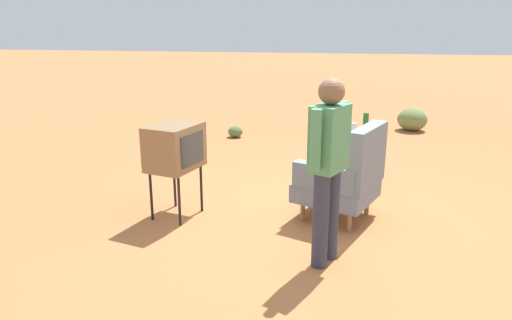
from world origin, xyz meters
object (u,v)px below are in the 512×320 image
at_px(flower_vase, 338,126).
at_px(tv_on_stand, 175,147).
at_px(armchair, 346,176).
at_px(bottle_wine_green, 365,125).
at_px(person_standing, 328,161).
at_px(bottle_short_clear, 353,131).
at_px(soda_can_blue, 346,133).
at_px(side_table, 351,147).
at_px(soda_can_red, 363,136).

bearing_deg(flower_vase, tv_on_stand, -50.11).
height_order(tv_on_stand, flower_vase, tv_on_stand).
distance_m(armchair, bottle_wine_green, 1.26).
bearing_deg(person_standing, bottle_wine_green, 170.19).
height_order(bottle_short_clear, flower_vase, flower_vase).
distance_m(armchair, soda_can_blue, 1.16).
relative_size(bottle_wine_green, bottle_short_clear, 1.60).
xyz_separation_m(tv_on_stand, person_standing, (0.77, 1.66, 0.16)).
distance_m(side_table, soda_can_red, 0.21).
relative_size(tv_on_stand, soda_can_blue, 8.44).
distance_m(armchair, soda_can_red, 1.07).
height_order(soda_can_red, flower_vase, flower_vase).
xyz_separation_m(bottle_wine_green, soda_can_blue, (0.07, -0.25, -0.10)).
distance_m(soda_can_red, bottle_wine_green, 0.20).
bearing_deg(tv_on_stand, flower_vase, 129.89).
height_order(armchair, person_standing, person_standing).
bearing_deg(flower_vase, person_standing, -0.85).
distance_m(tv_on_stand, soda_can_red, 2.38).
height_order(tv_on_stand, bottle_wine_green, tv_on_stand).
bearing_deg(flower_vase, bottle_wine_green, 95.08).
distance_m(side_table, flower_vase, 0.32).
xyz_separation_m(armchair, tv_on_stand, (0.24, -1.82, 0.28)).
bearing_deg(bottle_wine_green, flower_vase, -84.92).
bearing_deg(armchair, side_table, 176.88).
bearing_deg(person_standing, flower_vase, 179.15).
distance_m(tv_on_stand, soda_can_blue, 2.26).
bearing_deg(side_table, soda_can_blue, -122.00).
relative_size(side_table, soda_can_blue, 5.28).
bearing_deg(soda_can_blue, armchair, 1.22).
bearing_deg(soda_can_red, bottle_short_clear, -131.58).
xyz_separation_m(armchair, person_standing, (1.00, -0.16, 0.44)).
distance_m(armchair, bottle_short_clear, 1.17).
xyz_separation_m(side_table, bottle_wine_green, (-0.12, 0.16, 0.26)).
relative_size(armchair, bottle_short_clear, 5.30).
distance_m(side_table, person_standing, 2.14).
bearing_deg(tv_on_stand, bottle_wine_green, 125.29).
distance_m(side_table, bottle_short_clear, 0.20).
bearing_deg(soda_can_blue, soda_can_red, 64.92).
bearing_deg(tv_on_stand, soda_can_blue, 127.46).
bearing_deg(armchair, tv_on_stand, -82.55).
bearing_deg(soda_can_red, flower_vase, -113.51).
height_order(soda_can_red, bottle_short_clear, bottle_short_clear).
height_order(side_table, soda_can_red, soda_can_red).
relative_size(tv_on_stand, person_standing, 0.63).
bearing_deg(armchair, flower_vase, -173.79).
bearing_deg(soda_can_blue, bottle_wine_green, 105.71).
relative_size(tv_on_stand, bottle_short_clear, 5.15).
xyz_separation_m(soda_can_red, bottle_wine_green, (-0.17, 0.03, 0.10)).
bearing_deg(side_table, person_standing, -6.00).
xyz_separation_m(side_table, person_standing, (2.09, -0.22, 0.39)).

